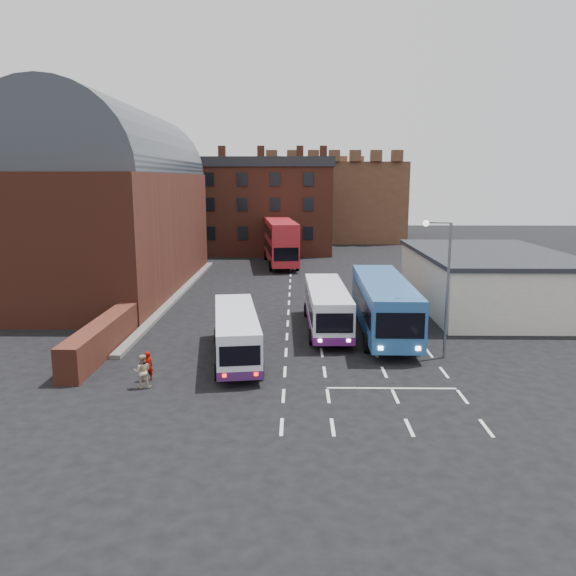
{
  "coord_description": "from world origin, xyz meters",
  "views": [
    {
      "loc": [
        0.55,
        -27.73,
        9.57
      ],
      "look_at": [
        0.0,
        10.0,
        2.2
      ],
      "focal_mm": 35.0,
      "sensor_mm": 36.0,
      "label": 1
    }
  ],
  "objects_px": {
    "bus_white_inbound": "(327,305)",
    "street_lamp": "(443,276)",
    "bus_white_outbound": "(236,331)",
    "bus_red_double": "(281,242)",
    "pedestrian_beige": "(142,371)",
    "bus_blue": "(383,302)",
    "pedestrian_red": "(148,366)"
  },
  "relations": [
    {
      "from": "pedestrian_red",
      "to": "bus_white_inbound",
      "type": "bearing_deg",
      "value": -168.11
    },
    {
      "from": "bus_white_inbound",
      "to": "bus_red_double",
      "type": "height_order",
      "value": "bus_red_double"
    },
    {
      "from": "pedestrian_red",
      "to": "pedestrian_beige",
      "type": "relative_size",
      "value": 0.9
    },
    {
      "from": "bus_blue",
      "to": "pedestrian_beige",
      "type": "bearing_deg",
      "value": 37.99
    },
    {
      "from": "bus_blue",
      "to": "pedestrian_beige",
      "type": "height_order",
      "value": "bus_blue"
    },
    {
      "from": "pedestrian_beige",
      "to": "bus_white_outbound",
      "type": "bearing_deg",
      "value": -139.67
    },
    {
      "from": "bus_white_outbound",
      "to": "street_lamp",
      "type": "xyz_separation_m",
      "value": [
        11.02,
        0.21,
        2.98
      ]
    },
    {
      "from": "bus_white_inbound",
      "to": "street_lamp",
      "type": "bearing_deg",
      "value": 134.11
    },
    {
      "from": "bus_white_inbound",
      "to": "street_lamp",
      "type": "xyz_separation_m",
      "value": [
        5.82,
        -5.67,
        2.84
      ]
    },
    {
      "from": "bus_blue",
      "to": "bus_red_double",
      "type": "bearing_deg",
      "value": -74.85
    },
    {
      "from": "bus_white_outbound",
      "to": "bus_white_inbound",
      "type": "height_order",
      "value": "bus_white_inbound"
    },
    {
      "from": "bus_red_double",
      "to": "bus_white_inbound",
      "type": "bearing_deg",
      "value": 91.03
    },
    {
      "from": "bus_red_double",
      "to": "pedestrian_red",
      "type": "bearing_deg",
      "value": 75.02
    },
    {
      "from": "bus_white_inbound",
      "to": "pedestrian_red",
      "type": "bearing_deg",
      "value": 44.35
    },
    {
      "from": "bus_blue",
      "to": "pedestrian_beige",
      "type": "xyz_separation_m",
      "value": [
        -12.57,
        -9.5,
        -1.21
      ]
    },
    {
      "from": "bus_red_double",
      "to": "street_lamp",
      "type": "height_order",
      "value": "street_lamp"
    },
    {
      "from": "bus_red_double",
      "to": "pedestrian_beige",
      "type": "relative_size",
      "value": 7.95
    },
    {
      "from": "bus_blue",
      "to": "pedestrian_red",
      "type": "height_order",
      "value": "bus_blue"
    },
    {
      "from": "pedestrian_beige",
      "to": "bus_blue",
      "type": "bearing_deg",
      "value": -151.48
    },
    {
      "from": "bus_white_outbound",
      "to": "bus_blue",
      "type": "height_order",
      "value": "bus_blue"
    },
    {
      "from": "pedestrian_beige",
      "to": "pedestrian_red",
      "type": "bearing_deg",
      "value": -98.48
    },
    {
      "from": "bus_white_inbound",
      "to": "bus_blue",
      "type": "xyz_separation_m",
      "value": [
        3.47,
        -0.84,
        0.36
      ]
    },
    {
      "from": "bus_white_outbound",
      "to": "pedestrian_red",
      "type": "height_order",
      "value": "bus_white_outbound"
    },
    {
      "from": "bus_blue",
      "to": "bus_white_outbound",
      "type": "bearing_deg",
      "value": 31.05
    },
    {
      "from": "bus_white_outbound",
      "to": "pedestrian_red",
      "type": "relative_size",
      "value": 6.63
    },
    {
      "from": "bus_white_outbound",
      "to": "bus_blue",
      "type": "bearing_deg",
      "value": 21.92
    },
    {
      "from": "pedestrian_beige",
      "to": "bus_white_inbound",
      "type": "bearing_deg",
      "value": -139.89
    },
    {
      "from": "bus_white_inbound",
      "to": "street_lamp",
      "type": "distance_m",
      "value": 8.61
    },
    {
      "from": "bus_blue",
      "to": "street_lamp",
      "type": "bearing_deg",
      "value": 116.8
    },
    {
      "from": "bus_white_outbound",
      "to": "bus_white_inbound",
      "type": "bearing_deg",
      "value": 40.29
    },
    {
      "from": "bus_red_double",
      "to": "pedestrian_beige",
      "type": "distance_m",
      "value": 38.23
    },
    {
      "from": "pedestrian_beige",
      "to": "bus_red_double",
      "type": "bearing_deg",
      "value": -106.67
    }
  ]
}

